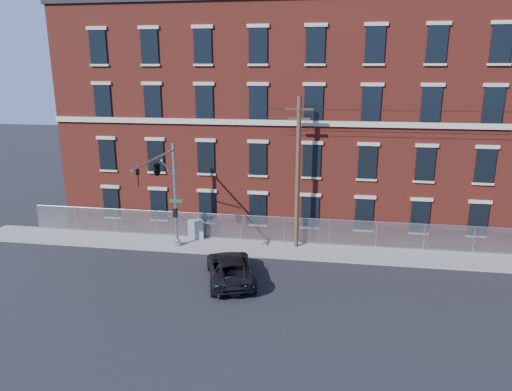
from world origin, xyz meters
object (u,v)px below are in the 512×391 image
object	(u,v)px
traffic_signal_mast	(162,178)
utility_cabinet	(196,229)
pickup_truck	(230,268)
utility_pole_near	(298,171)

from	to	relation	value
traffic_signal_mast	utility_cabinet	size ratio (longest dim) A/B	5.20
traffic_signal_mast	utility_cabinet	world-z (taller)	traffic_signal_mast
pickup_truck	utility_cabinet	size ratio (longest dim) A/B	3.99
traffic_signal_mast	utility_cabinet	distance (m)	6.04
utility_pole_near	pickup_truck	world-z (taller)	utility_pole_near
traffic_signal_mast	pickup_truck	distance (m)	6.91
utility_pole_near	utility_cabinet	bearing A→B (deg)	176.79
utility_pole_near	utility_cabinet	world-z (taller)	utility_pole_near
pickup_truck	traffic_signal_mast	bearing A→B (deg)	-42.66
pickup_truck	utility_pole_near	bearing A→B (deg)	-138.55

